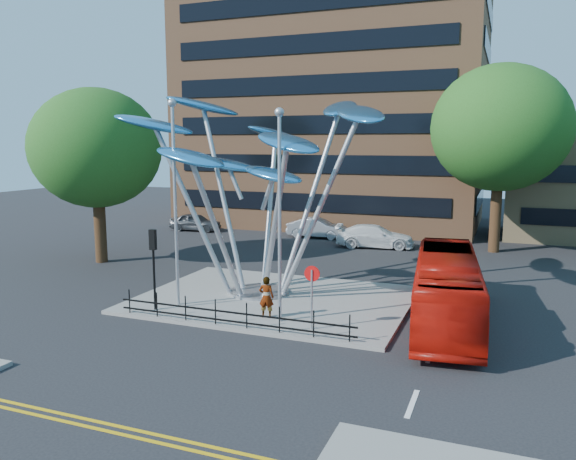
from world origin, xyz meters
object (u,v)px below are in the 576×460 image
at_px(no_entry_sign_island, 312,286).
at_px(parked_car_right, 375,236).
at_px(tree_right, 500,128).
at_px(tree_left, 96,149).
at_px(parked_car_left, 195,222).
at_px(traffic_light_island, 153,252).
at_px(leaf_sculpture, 258,149).
at_px(red_bus, 447,289).
at_px(street_lamp_left, 175,185).
at_px(street_lamp_right, 280,197).
at_px(pedestrian, 266,297).
at_px(parked_car_mid, 317,228).

height_order(no_entry_sign_island, parked_car_right, no_entry_sign_island).
relative_size(tree_right, tree_left, 1.17).
xyz_separation_m(no_entry_sign_island, parked_car_left, (-16.97, 20.11, -1.10)).
distance_m(tree_left, traffic_light_island, 12.44).
xyz_separation_m(tree_right, leaf_sculpture, (-10.07, -15.32, -1.16)).
relative_size(no_entry_sign_island, parked_car_right, 0.46).
xyz_separation_m(tree_right, tree_left, (-22.00, -12.00, -1.24)).
relative_size(red_bus, parked_car_right, 1.90).
relative_size(tree_right, traffic_light_island, 3.54).
relative_size(traffic_light_island, no_entry_sign_island, 1.40).
relative_size(street_lamp_left, red_bus, 0.87).
bearing_deg(red_bus, street_lamp_right, -163.61).
height_order(pedestrian, parked_car_mid, pedestrian).
relative_size(tree_left, parked_car_right, 1.94).
bearing_deg(parked_car_right, no_entry_sign_island, 175.74).
bearing_deg(street_lamp_right, leaf_sculpture, 124.91).
bearing_deg(no_entry_sign_island, parked_car_mid, 107.86).
height_order(traffic_light_island, no_entry_sign_island, traffic_light_island).
xyz_separation_m(traffic_light_island, no_entry_sign_island, (7.00, 0.02, -0.80)).
bearing_deg(parked_car_mid, red_bus, -148.37).
xyz_separation_m(traffic_light_island, parked_car_left, (-9.97, 20.13, -1.90)).
bearing_deg(traffic_light_island, street_lamp_right, 5.19).
xyz_separation_m(leaf_sculpture, red_bus, (8.67, -1.10, -5.46)).
xyz_separation_m(tree_left, parked_car_left, (-0.97, 12.63, -6.08)).
distance_m(no_entry_sign_island, parked_car_mid, 21.55).
bearing_deg(no_entry_sign_island, parked_car_right, 95.23).
xyz_separation_m(tree_right, red_bus, (-1.40, -16.42, -6.63)).
bearing_deg(red_bus, leaf_sculpture, 166.23).
height_order(leaf_sculpture, pedestrian, leaf_sculpture).
height_order(traffic_light_island, parked_car_right, traffic_light_island).
height_order(tree_left, no_entry_sign_island, tree_left).
distance_m(red_bus, parked_car_mid, 20.72).
relative_size(street_lamp_right, traffic_light_island, 2.42).
bearing_deg(parked_car_left, street_lamp_right, -147.37).
relative_size(street_lamp_left, street_lamp_right, 1.06).
relative_size(street_lamp_right, parked_car_mid, 1.83).
height_order(tree_right, pedestrian, tree_right).
distance_m(street_lamp_right, parked_car_left, 25.37).
bearing_deg(street_lamp_left, parked_car_right, 74.29).
height_order(leaf_sculpture, red_bus, leaf_sculpture).
bearing_deg(parked_car_left, street_lamp_left, -156.92).
bearing_deg(tree_right, street_lamp_left, -124.05).
bearing_deg(parked_car_right, street_lamp_right, 171.04).
distance_m(street_lamp_right, red_bus, 7.58).
xyz_separation_m(street_lamp_right, red_bus, (6.10, 2.58, -3.68)).
xyz_separation_m(parked_car_mid, parked_car_right, (4.93, -2.31, 0.03)).
relative_size(pedestrian, parked_car_left, 0.41).
distance_m(street_lamp_right, parked_car_mid, 21.09).
relative_size(no_entry_sign_island, pedestrian, 1.45).
distance_m(tree_right, red_bus, 17.76).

